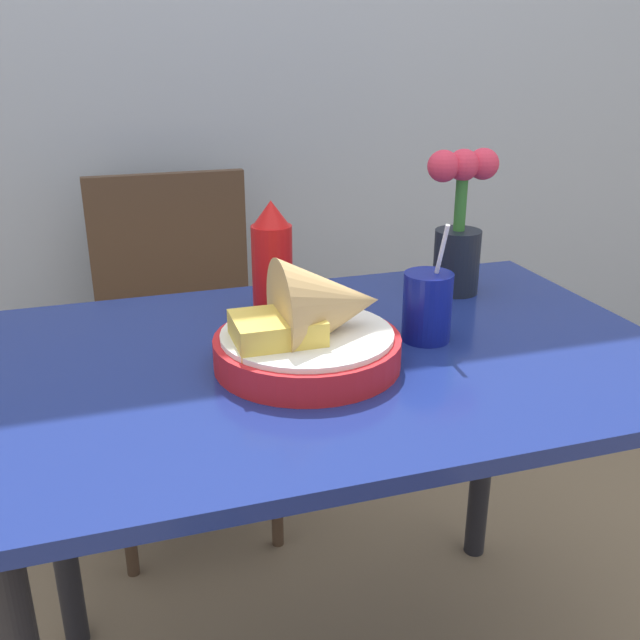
% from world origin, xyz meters
% --- Properties ---
extents(wall_window, '(7.00, 0.06, 2.60)m').
position_xyz_m(wall_window, '(0.00, 1.03, 1.30)').
color(wall_window, '#9EA8B7').
rests_on(wall_window, ground_plane).
extents(dining_table, '(1.07, 0.71, 0.74)m').
position_xyz_m(dining_table, '(0.00, 0.00, 0.62)').
color(dining_table, navy).
rests_on(dining_table, ground_plane).
extents(chair_far_window, '(0.40, 0.40, 0.89)m').
position_xyz_m(chair_far_window, '(-0.17, 0.75, 0.53)').
color(chair_far_window, '#473323').
rests_on(chair_far_window, ground_plane).
extents(food_basket, '(0.28, 0.28, 0.17)m').
position_xyz_m(food_basket, '(-0.04, -0.04, 0.80)').
color(food_basket, red).
rests_on(food_basket, dining_table).
extents(ketchup_bottle, '(0.07, 0.07, 0.21)m').
position_xyz_m(ketchup_bottle, '(-0.05, 0.19, 0.84)').
color(ketchup_bottle, red).
rests_on(ketchup_bottle, dining_table).
extents(drink_cup, '(0.08, 0.08, 0.20)m').
position_xyz_m(drink_cup, '(0.16, -0.00, 0.79)').
color(drink_cup, navy).
rests_on(drink_cup, dining_table).
extents(flower_vase, '(0.14, 0.09, 0.28)m').
position_xyz_m(flower_vase, '(0.32, 0.20, 0.87)').
color(flower_vase, black).
rests_on(flower_vase, dining_table).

